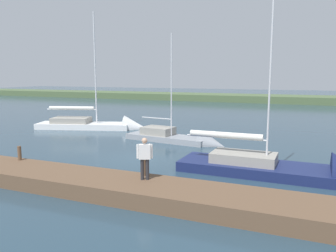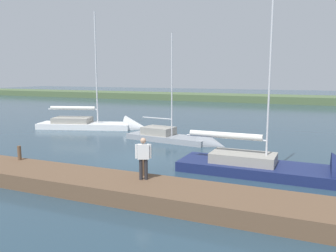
{
  "view_description": "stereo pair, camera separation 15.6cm",
  "coord_description": "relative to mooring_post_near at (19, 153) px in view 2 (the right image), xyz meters",
  "views": [
    {
      "loc": [
        -8.99,
        17.31,
        4.83
      ],
      "look_at": [
        -1.17,
        -1.54,
        1.77
      ],
      "focal_mm": 36.57,
      "sensor_mm": 36.0,
      "label": 1
    },
    {
      "loc": [
        -9.13,
        17.25,
        4.83
      ],
      "look_at": [
        -1.17,
        -1.54,
        1.77
      ],
      "focal_mm": 36.57,
      "sensor_mm": 36.0,
      "label": 2
    }
  ],
  "objects": [
    {
      "name": "ground_plane",
      "position": [
        -4.12,
        -4.88,
        -1.0
      ],
      "size": [
        200.0,
        200.0,
        0.0
      ],
      "primitive_type": "plane",
      "color": "#263D4C"
    },
    {
      "name": "sailboat_far_right",
      "position": [
        -4.75,
        -10.32,
        -0.88
      ],
      "size": [
        7.81,
        2.95,
        8.67
      ],
      "rotation": [
        0.0,
        0.0,
        3.0
      ],
      "color": "gray",
      "rests_on": "ground_plane"
    },
    {
      "name": "mooring_post_near",
      "position": [
        0.0,
        0.0,
        0.0
      ],
      "size": [
        0.18,
        0.18,
        0.71
      ],
      "primitive_type": "cylinder",
      "color": "brown",
      "rests_on": "dock_pier"
    },
    {
      "name": "mooring_post_far",
      "position": [
        -6.87,
        0.0,
        0.04
      ],
      "size": [
        0.18,
        0.18,
        0.79
      ],
      "primitive_type": "cylinder",
      "color": "brown",
      "rests_on": "dock_pier"
    },
    {
      "name": "far_shoreline",
      "position": [
        -4.12,
        -51.29,
        -1.0
      ],
      "size": [
        180.0,
        8.0,
        2.4
      ],
      "primitive_type": "cube",
      "color": "#4C603D",
      "rests_on": "ground_plane"
    },
    {
      "name": "sailboat_behind_pier",
      "position": [
        -12.76,
        -4.37,
        -0.84
      ],
      "size": [
        9.44,
        2.68,
        9.51
      ],
      "rotation": [
        0.0,
        0.0,
        3.13
      ],
      "color": "navy",
      "rests_on": "ground_plane"
    },
    {
      "name": "person_on_dock",
      "position": [
        -7.14,
        0.48,
        0.64
      ],
      "size": [
        0.59,
        0.4,
        1.71
      ],
      "rotation": [
        0.0,
        0.0,
        5.18
      ],
      "color": "#28282D",
      "rests_on": "dock_pier"
    },
    {
      "name": "dock_pier",
      "position": [
        -4.12,
        0.88,
        -0.68
      ],
      "size": [
        27.5,
        2.52,
        0.64
      ],
      "primitive_type": "cube",
      "color": "brown",
      "rests_on": "ground_plane"
    },
    {
      "name": "sailboat_inner_slip",
      "position": [
        4.28,
        -13.48,
        -0.84
      ],
      "size": [
        10.25,
        5.21,
        11.38
      ],
      "rotation": [
        0.0,
        0.0,
        3.44
      ],
      "color": "white",
      "rests_on": "ground_plane"
    }
  ]
}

